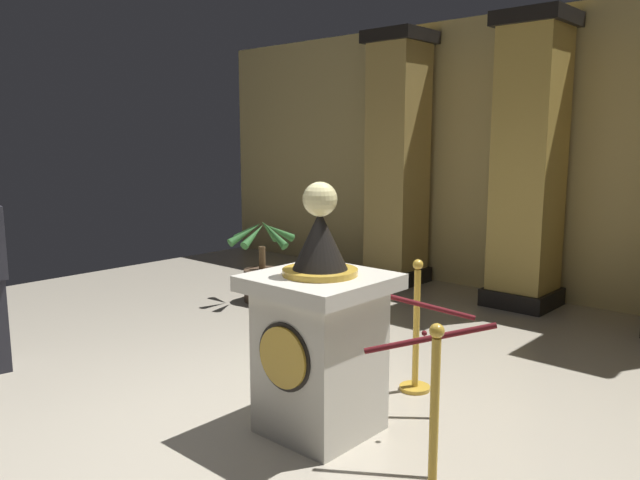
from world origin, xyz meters
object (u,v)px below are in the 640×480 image
Objects in this scene: pedestal_clock at (320,337)px; stanchion_near at (433,441)px; potted_palm_left at (262,272)px; stanchion_far at (416,345)px.

stanchion_near is (1.00, -0.21, -0.31)m from pedestal_clock.
potted_palm_left reaches higher than stanchion_near.
stanchion_far is at bearing 126.77° from stanchion_near.
pedestal_clock is 1.61× the size of stanchion_far.
pedestal_clock is at bearing -95.68° from stanchion_far.
stanchion_near is at bearing -11.64° from pedestal_clock.
stanchion_far reaches higher than potted_palm_left.
potted_palm_left is at bearing 149.20° from stanchion_near.
stanchion_near is 0.96× the size of stanchion_far.
stanchion_near is 0.97× the size of potted_palm_left.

